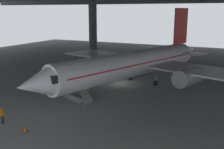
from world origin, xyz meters
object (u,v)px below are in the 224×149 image
boarding_stairs (78,95)px  traffic_cone_orange (25,130)px  airplane_main (134,64)px  crew_worker_by_stairs (87,89)px  crew_worker_near_nose (2,115)px

boarding_stairs → traffic_cone_orange: bearing=-85.9°
airplane_main → boarding_stairs: size_ratio=8.03×
airplane_main → boarding_stairs: (-4.07, -10.24, -2.86)m
airplane_main → traffic_cone_orange: (-3.28, -21.27, -3.32)m
airplane_main → boarding_stairs: bearing=-111.7°
airplane_main → crew_worker_by_stairs: size_ratio=23.76×
airplane_main → crew_worker_by_stairs: (-4.12, -7.73, -2.68)m
traffic_cone_orange → crew_worker_by_stairs: bearing=93.5°
airplane_main → crew_worker_by_stairs: airplane_main is taller
airplane_main → traffic_cone_orange: airplane_main is taller
crew_worker_near_nose → traffic_cone_orange: bearing=-10.4°
crew_worker_near_nose → airplane_main: bearing=71.1°
boarding_stairs → traffic_cone_orange: (0.78, -11.03, -0.46)m
crew_worker_near_nose → crew_worker_by_stairs: bearing=77.1°
crew_worker_by_stairs → traffic_cone_orange: 13.58m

